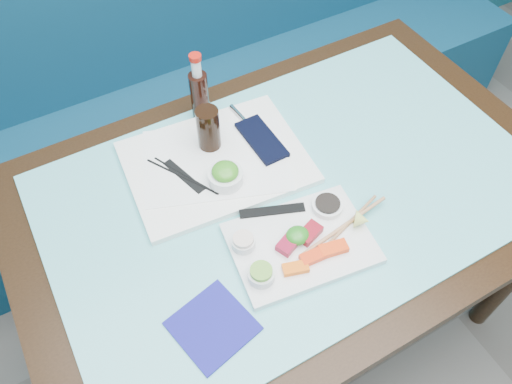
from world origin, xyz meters
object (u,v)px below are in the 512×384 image
dining_table (293,208)px  blue_napkin (213,326)px  booth_bench (178,101)px  cola_glass (208,129)px  serving_tray (216,162)px  cola_bottle_body (200,96)px  sashimi_plate (301,243)px  seaweed_bowl (226,177)px

dining_table → blue_napkin: bearing=-146.3°
booth_bench → cola_glass: size_ratio=24.61×
serving_tray → cola_bottle_body: bearing=80.9°
serving_tray → cola_bottle_body: cola_bottle_body is taller
sashimi_plate → blue_napkin: bearing=-156.0°
cola_bottle_body → serving_tray: bearing=-103.9°
seaweed_bowl → blue_napkin: seaweed_bowl is taller
blue_napkin → dining_table: bearing=33.7°
sashimi_plate → cola_bottle_body: cola_bottle_body is taller
cola_glass → cola_bottle_body: 0.13m
cola_glass → cola_bottle_body: (0.04, 0.13, -0.01)m
seaweed_bowl → cola_glass: (0.02, 0.13, 0.04)m
sashimi_plate → seaweed_bowl: seaweed_bowl is taller
dining_table → sashimi_plate: size_ratio=4.40×
serving_tray → dining_table: bearing=-44.8°
cola_bottle_body → dining_table: bearing=-74.9°
dining_table → sashimi_plate: (-0.08, -0.15, 0.10)m
cola_glass → blue_napkin: bearing=-115.6°
sashimi_plate → serving_tray: (-0.06, 0.31, 0.00)m
seaweed_bowl → cola_bottle_body: cola_bottle_body is taller
sashimi_plate → cola_bottle_body: bearing=99.5°
booth_bench → cola_bottle_body: size_ratio=20.90×
sashimi_plate → blue_napkin: sashimi_plate is taller
seaweed_bowl → cola_glass: size_ratio=0.72×
booth_bench → serving_tray: (-0.14, -0.68, 0.39)m
seaweed_bowl → cola_glass: 0.14m
sashimi_plate → cola_bottle_body: (-0.02, 0.50, 0.06)m
sashimi_plate → blue_napkin: 0.27m
dining_table → sashimi_plate: sashimi_plate is taller
seaweed_bowl → dining_table: bearing=-30.6°
sashimi_plate → booth_bench: bearing=93.3°
dining_table → seaweed_bowl: seaweed_bowl is taller
sashimi_plate → blue_napkin: (-0.26, -0.08, -0.01)m
dining_table → blue_napkin: blue_napkin is taller
cola_glass → seaweed_bowl: bearing=-98.7°
dining_table → serving_tray: size_ratio=3.10×
serving_tray → cola_glass: 0.09m
dining_table → cola_glass: cola_glass is taller
booth_bench → dining_table: 0.89m
seaweed_bowl → cola_glass: bearing=81.3°
booth_bench → seaweed_bowl: (-0.15, -0.75, 0.42)m
dining_table → cola_bottle_body: size_ratio=9.75×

